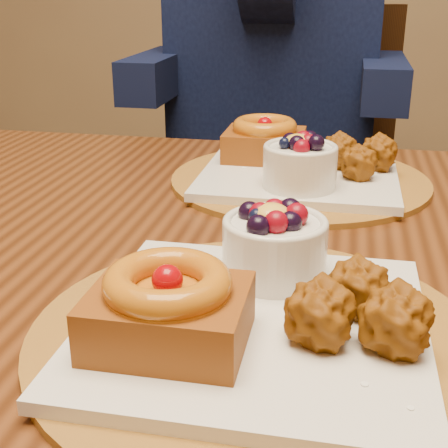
{
  "coord_description": "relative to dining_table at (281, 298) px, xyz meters",
  "views": [
    {
      "loc": [
        0.15,
        -0.56,
        1.04
      ],
      "look_at": [
        0.05,
        -0.06,
        0.84
      ],
      "focal_mm": 50.0,
      "sensor_mm": 36.0,
      "label": 1
    }
  ],
  "objects": [
    {
      "name": "dining_table",
      "position": [
        0.0,
        0.0,
        0.0
      ],
      "size": [
        1.6,
        0.9,
        0.76
      ],
      "color": "#381A0A",
      "rests_on": "ground"
    },
    {
      "name": "place_setting_near",
      "position": [
        -0.0,
        -0.21,
        0.11
      ],
      "size": [
        0.38,
        0.38,
        0.09
      ],
      "color": "brown",
      "rests_on": "dining_table"
    },
    {
      "name": "chair_far",
      "position": [
        -0.03,
        0.78,
        -0.13
      ],
      "size": [
        0.56,
        0.56,
        0.98
      ],
      "rotation": [
        0.0,
        0.0,
        0.2
      ],
      "color": "black",
      "rests_on": "ground"
    },
    {
      "name": "place_setting_far",
      "position": [
        -0.0,
        0.21,
        0.11
      ],
      "size": [
        0.38,
        0.38,
        0.09
      ],
      "color": "brown",
      "rests_on": "dining_table"
    },
    {
      "name": "diner",
      "position": [
        -0.11,
        0.77,
        0.3
      ],
      "size": [
        0.56,
        0.53,
        0.92
      ],
      "rotation": [
        0.0,
        0.0,
        -0.39
      ],
      "color": "black",
      "rests_on": "ground"
    }
  ]
}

